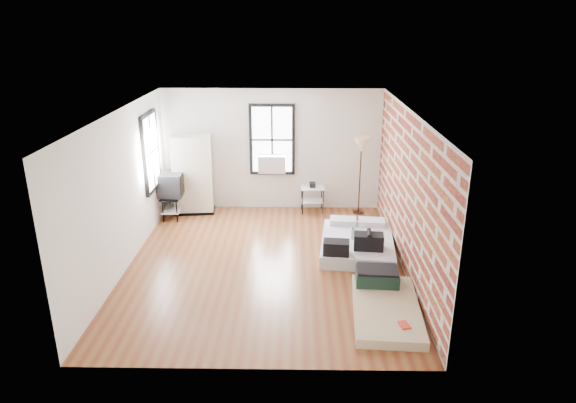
{
  "coord_description": "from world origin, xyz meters",
  "views": [
    {
      "loc": [
        0.56,
        -8.49,
        4.3
      ],
      "look_at": [
        0.41,
        0.3,
        1.12
      ],
      "focal_mm": 32.0,
      "sensor_mm": 36.0,
      "label": 1
    }
  ],
  "objects_px": {
    "mattress_bare": "(384,301)",
    "wardrobe": "(193,175)",
    "side_table": "(312,192)",
    "mattress_main": "(357,243)",
    "floor_lamp": "(361,148)",
    "tv_stand": "(172,186)"
  },
  "relations": [
    {
      "from": "wardrobe",
      "to": "side_table",
      "type": "xyz_separation_m",
      "value": [
        2.74,
        0.07,
        -0.42
      ]
    },
    {
      "from": "floor_lamp",
      "to": "mattress_main",
      "type": "bearing_deg",
      "value": -97.19
    },
    {
      "from": "wardrobe",
      "to": "floor_lamp",
      "type": "xyz_separation_m",
      "value": [
        3.81,
        0.0,
        0.64
      ]
    },
    {
      "from": "mattress_bare",
      "to": "tv_stand",
      "type": "xyz_separation_m",
      "value": [
        -4.15,
        3.79,
        0.62
      ]
    },
    {
      "from": "mattress_main",
      "to": "floor_lamp",
      "type": "height_order",
      "value": "floor_lamp"
    },
    {
      "from": "side_table",
      "to": "tv_stand",
      "type": "height_order",
      "value": "tv_stand"
    },
    {
      "from": "side_table",
      "to": "mattress_main",
      "type": "bearing_deg",
      "value": -69.01
    },
    {
      "from": "side_table",
      "to": "floor_lamp",
      "type": "distance_m",
      "value": 1.51
    },
    {
      "from": "mattress_bare",
      "to": "tv_stand",
      "type": "distance_m",
      "value": 5.65
    },
    {
      "from": "mattress_bare",
      "to": "wardrobe",
      "type": "distance_m",
      "value": 5.63
    },
    {
      "from": "mattress_main",
      "to": "floor_lamp",
      "type": "xyz_separation_m",
      "value": [
        0.26,
        2.05,
        1.37
      ]
    },
    {
      "from": "tv_stand",
      "to": "floor_lamp",
      "type": "bearing_deg",
      "value": 5.33
    },
    {
      "from": "mattress_bare",
      "to": "side_table",
      "type": "distance_m",
      "value": 4.33
    },
    {
      "from": "mattress_main",
      "to": "tv_stand",
      "type": "distance_m",
      "value": 4.35
    },
    {
      "from": "side_table",
      "to": "tv_stand",
      "type": "distance_m",
      "value": 3.18
    },
    {
      "from": "wardrobe",
      "to": "mattress_bare",
      "type": "bearing_deg",
      "value": -53.32
    },
    {
      "from": "floor_lamp",
      "to": "tv_stand",
      "type": "height_order",
      "value": "floor_lamp"
    },
    {
      "from": "floor_lamp",
      "to": "tv_stand",
      "type": "distance_m",
      "value": 4.3
    },
    {
      "from": "floor_lamp",
      "to": "mattress_bare",
      "type": "bearing_deg",
      "value": -90.87
    },
    {
      "from": "tv_stand",
      "to": "mattress_bare",
      "type": "bearing_deg",
      "value": -41.67
    },
    {
      "from": "mattress_bare",
      "to": "wardrobe",
      "type": "xyz_separation_m",
      "value": [
        -3.74,
        4.13,
        0.78
      ]
    },
    {
      "from": "wardrobe",
      "to": "mattress_main",
      "type": "bearing_deg",
      "value": -35.52
    }
  ]
}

